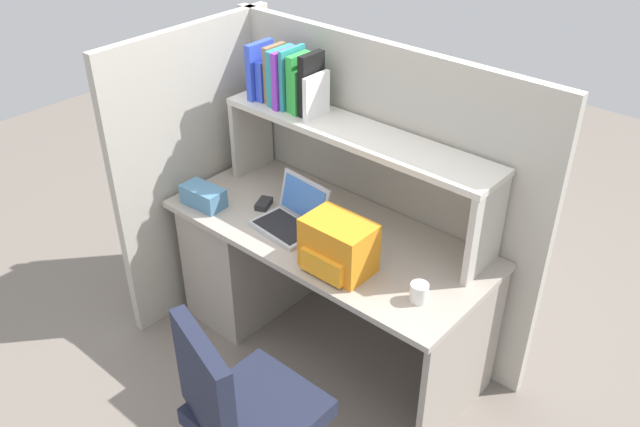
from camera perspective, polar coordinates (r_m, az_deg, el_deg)
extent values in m
plane|color=slate|center=(3.62, 0.53, -11.09)|extent=(8.00, 8.00, 0.00)
cube|color=#AAA093|center=(3.16, 0.59, -1.69)|extent=(1.60, 0.70, 0.03)
cube|color=#9D9388|center=(3.69, -5.96, -3.20)|extent=(0.40, 0.64, 0.70)
cube|color=#9D9388|center=(3.07, 11.98, -12.74)|extent=(0.03, 0.64, 0.70)
cube|color=#B2ADA0|center=(3.38, 4.79, 1.89)|extent=(1.84, 0.05, 1.55)
cube|color=#B2ADA0|center=(3.63, -10.19, 3.75)|extent=(0.05, 1.06, 1.55)
cube|color=#BCB7AC|center=(3.60, -5.85, 6.79)|extent=(0.03, 0.28, 0.42)
cube|color=#BCB7AC|center=(2.87, 13.98, -1.41)|extent=(0.03, 0.28, 0.42)
cube|color=beige|center=(3.07, 3.08, 6.86)|extent=(1.44, 0.28, 0.03)
cube|color=blue|center=(3.38, -5.12, 12.10)|extent=(0.04, 0.17, 0.28)
cube|color=blue|center=(3.37, -4.45, 11.34)|extent=(0.04, 0.14, 0.20)
cube|color=olive|center=(3.33, -3.86, 11.86)|extent=(0.03, 0.14, 0.28)
cube|color=teal|center=(3.30, -3.36, 11.64)|extent=(0.04, 0.17, 0.28)
cube|color=purple|center=(3.26, -2.95, 11.43)|extent=(0.03, 0.17, 0.28)
cube|color=teal|center=(3.25, -2.38, 11.48)|extent=(0.02, 0.16, 0.30)
cube|color=green|center=(3.23, -1.82, 11.15)|extent=(0.04, 0.14, 0.27)
cube|color=green|center=(3.20, -1.47, 10.43)|extent=(0.02, 0.13, 0.22)
cube|color=black|center=(3.18, -0.74, 10.99)|extent=(0.04, 0.15, 0.30)
cube|color=white|center=(3.15, -0.32, 10.01)|extent=(0.02, 0.17, 0.21)
cube|color=#B7BABF|center=(3.16, -2.91, -1.19)|extent=(0.33, 0.25, 0.02)
cube|color=black|center=(3.15, -3.05, -1.09)|extent=(0.29, 0.20, 0.00)
cube|color=#B7BABF|center=(3.17, -1.38, 1.27)|extent=(0.31, 0.09, 0.20)
cube|color=#3F72CC|center=(3.16, -1.47, 1.22)|extent=(0.28, 0.07, 0.16)
cube|color=orange|center=(2.85, 1.60, -2.72)|extent=(0.30, 0.20, 0.24)
cube|color=#FFA123|center=(2.82, 0.22, -4.53)|extent=(0.22, 0.04, 0.11)
cube|color=#262628|center=(3.34, -4.82, 0.84)|extent=(0.10, 0.12, 0.03)
cylinder|color=white|center=(2.75, 8.46, -6.68)|extent=(0.08, 0.08, 0.08)
cube|color=teal|center=(3.37, -9.92, 1.46)|extent=(0.23, 0.13, 0.10)
cube|color=#1E2338|center=(2.72, -5.26, -16.51)|extent=(0.44, 0.44, 0.08)
cube|color=#1E2338|center=(2.48, -9.80, -14.28)|extent=(0.40, 0.17, 0.44)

